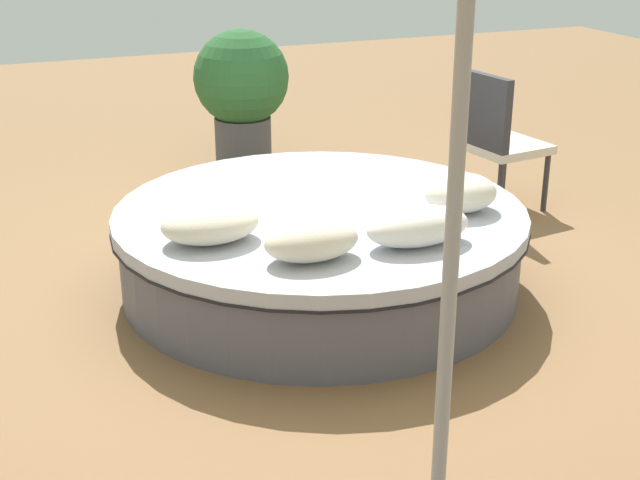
{
  "coord_description": "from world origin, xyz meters",
  "views": [
    {
      "loc": [
        -1.78,
        -4.31,
        2.13
      ],
      "look_at": [
        0.0,
        0.0,
        0.29
      ],
      "focal_mm": 49.92,
      "sensor_mm": 36.0,
      "label": 1
    }
  ],
  "objects": [
    {
      "name": "ground_plane",
      "position": [
        0.0,
        0.0,
        0.0
      ],
      "size": [
        16.0,
        16.0,
        0.0
      ],
      "primitive_type": "plane",
      "color": "olive"
    },
    {
      "name": "round_bed",
      "position": [
        0.0,
        0.0,
        0.25
      ],
      "size": [
        2.31,
        2.31,
        0.48
      ],
      "color": "#595966",
      "rests_on": "ground_plane"
    },
    {
      "name": "throw_pillow_0",
      "position": [
        -0.7,
        -0.25,
        0.57
      ],
      "size": [
        0.5,
        0.37,
        0.19
      ],
      "primitive_type": "ellipsoid",
      "color": "beige",
      "rests_on": "round_bed"
    },
    {
      "name": "throw_pillow_1",
      "position": [
        -0.32,
        -0.66,
        0.57
      ],
      "size": [
        0.47,
        0.3,
        0.19
      ],
      "primitive_type": "ellipsoid",
      "color": "beige",
      "rests_on": "round_bed"
    },
    {
      "name": "throw_pillow_2",
      "position": [
        0.24,
        -0.69,
        0.57
      ],
      "size": [
        0.55,
        0.29,
        0.19
      ],
      "primitive_type": "ellipsoid",
      "color": "white",
      "rests_on": "round_bed"
    },
    {
      "name": "throw_pillow_3",
      "position": [
        0.7,
        -0.33,
        0.58
      ],
      "size": [
        0.41,
        0.33,
        0.21
      ],
      "primitive_type": "ellipsoid",
      "color": "silver",
      "rests_on": "round_bed"
    },
    {
      "name": "patio_chair",
      "position": [
        1.62,
        0.77,
        0.56
      ],
      "size": [
        0.57,
        0.58,
        0.98
      ],
      "rotation": [
        0.0,
        0.0,
        -1.44
      ],
      "color": "#333338",
      "rests_on": "ground_plane"
    },
    {
      "name": "planter",
      "position": [
        0.35,
        2.53,
        0.64
      ],
      "size": [
        0.77,
        0.77,
        1.1
      ],
      "color": "#4C4C51",
      "rests_on": "ground_plane"
    }
  ]
}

